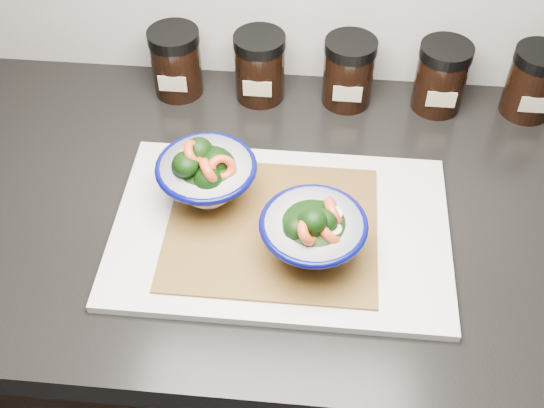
# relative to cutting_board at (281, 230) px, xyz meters

# --- Properties ---
(cabinet) EXTENTS (3.43, 0.58, 0.86)m
(cabinet) POSITION_rel_cutting_board_xyz_m (0.06, 0.05, -0.48)
(cabinet) COLOR black
(cabinet) RESTS_ON ground
(countertop) EXTENTS (3.50, 0.60, 0.04)m
(countertop) POSITION_rel_cutting_board_xyz_m (0.06, 0.05, -0.03)
(countertop) COLOR black
(countertop) RESTS_ON cabinet
(cutting_board) EXTENTS (0.45, 0.30, 0.01)m
(cutting_board) POSITION_rel_cutting_board_xyz_m (0.00, 0.00, 0.00)
(cutting_board) COLOR silver
(cutting_board) RESTS_ON countertop
(bamboo_mat) EXTENTS (0.28, 0.24, 0.00)m
(bamboo_mat) POSITION_rel_cutting_board_xyz_m (-0.01, -0.00, 0.01)
(bamboo_mat) COLOR olive
(bamboo_mat) RESTS_ON cutting_board
(bowl_left) EXTENTS (0.14, 0.14, 0.11)m
(bowl_left) POSITION_rel_cutting_board_xyz_m (-0.10, 0.04, 0.05)
(bowl_left) COLOR white
(bowl_left) RESTS_ON bamboo_mat
(bowl_right) EXTENTS (0.14, 0.14, 0.10)m
(bowl_right) POSITION_rel_cutting_board_xyz_m (0.04, -0.05, 0.05)
(bowl_right) COLOR white
(bowl_right) RESTS_ON bamboo_mat
(spice_jar_a) EXTENTS (0.08, 0.08, 0.11)m
(spice_jar_a) POSITION_rel_cutting_board_xyz_m (-0.19, 0.29, 0.05)
(spice_jar_a) COLOR black
(spice_jar_a) RESTS_ON countertop
(spice_jar_b) EXTENTS (0.08, 0.08, 0.11)m
(spice_jar_b) POSITION_rel_cutting_board_xyz_m (-0.06, 0.29, 0.05)
(spice_jar_b) COLOR black
(spice_jar_b) RESTS_ON countertop
(spice_jar_c) EXTENTS (0.08, 0.08, 0.11)m
(spice_jar_c) POSITION_rel_cutting_board_xyz_m (0.08, 0.29, 0.05)
(spice_jar_c) COLOR black
(spice_jar_c) RESTS_ON countertop
(spice_jar_d) EXTENTS (0.08, 0.08, 0.11)m
(spice_jar_d) POSITION_rel_cutting_board_xyz_m (0.23, 0.29, 0.05)
(spice_jar_d) COLOR black
(spice_jar_d) RESTS_ON countertop
(spice_jar_e) EXTENTS (0.08, 0.08, 0.11)m
(spice_jar_e) POSITION_rel_cutting_board_xyz_m (0.37, 0.29, 0.05)
(spice_jar_e) COLOR black
(spice_jar_e) RESTS_ON countertop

